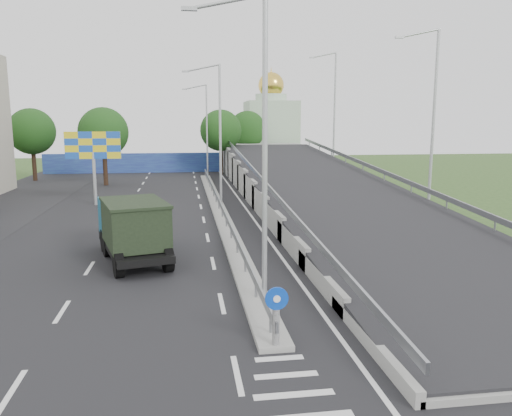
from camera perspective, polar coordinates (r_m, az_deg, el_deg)
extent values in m
plane|color=#2D4C1E|center=(12.41, 4.26, -20.40)|extent=(160.00, 160.00, 0.00)
cube|color=black|center=(31.09, -9.24, -1.84)|extent=(26.00, 90.00, 0.04)
cube|color=gray|center=(35.07, -4.25, -0.24)|extent=(1.00, 44.00, 0.20)
cube|color=gray|center=(37.65, 14.76, 3.62)|extent=(0.10, 50.00, 0.32)
cube|color=gray|center=(35.05, 0.28, 3.50)|extent=(0.10, 50.00, 0.32)
cube|color=gray|center=(34.96, -4.26, 0.81)|extent=(0.08, 44.00, 0.32)
cylinder|color=gray|center=(35.00, -4.26, 0.41)|extent=(0.09, 0.09, 0.60)
cylinder|color=black|center=(13.98, 2.30, -13.08)|extent=(0.20, 0.20, 1.20)
cylinder|color=#0C3FBF|center=(13.63, 2.38, -10.30)|extent=(0.64, 0.05, 0.64)
cylinder|color=white|center=(13.60, 2.41, -10.35)|extent=(0.20, 0.03, 0.20)
cylinder|color=#B2B5B7|center=(16.70, 1.02, 6.28)|extent=(0.18, 0.18, 10.00)
cylinder|color=#B2B5B7|center=(16.92, -3.27, 22.50)|extent=(2.57, 0.12, 0.66)
cube|color=#B2B5B7|center=(16.80, -7.65, 21.65)|extent=(0.50, 0.18, 0.12)
cylinder|color=#B2B5B7|center=(36.56, -4.10, 8.22)|extent=(0.18, 0.18, 10.00)
cylinder|color=#B2B5B7|center=(36.66, -6.14, 15.63)|extent=(2.57, 0.12, 0.66)
cube|color=#B2B5B7|center=(36.61, -8.08, 15.20)|extent=(0.50, 0.18, 0.12)
cylinder|color=#B2B5B7|center=(56.52, -5.62, 8.78)|extent=(0.18, 0.18, 10.00)
cylinder|color=#B2B5B7|center=(56.59, -6.95, 13.57)|extent=(2.57, 0.12, 0.66)
cube|color=#B2B5B7|center=(56.55, -8.20, 13.29)|extent=(0.50, 0.18, 0.12)
cube|color=navy|center=(62.67, -9.77, 5.13)|extent=(30.00, 0.50, 2.40)
cube|color=#B2CCAD|center=(71.55, 1.71, 8.49)|extent=(7.00, 7.00, 9.00)
cylinder|color=#B2CCAD|center=(71.60, 1.73, 12.49)|extent=(4.40, 4.40, 1.00)
sphere|color=gold|center=(71.70, 1.73, 13.85)|extent=(3.60, 3.60, 3.60)
cone|color=gold|center=(71.86, 1.74, 15.44)|extent=(0.30, 0.30, 1.20)
cylinder|color=#B2B5B7|center=(39.24, -17.96, 3.19)|extent=(0.24, 0.24, 4.00)
cube|color=yellow|center=(39.05, -18.15, 6.83)|extent=(4.00, 0.20, 2.00)
cylinder|color=black|center=(51.19, -16.86, 4.70)|extent=(0.44, 0.44, 4.00)
sphere|color=#103A11|center=(51.03, -17.04, 8.28)|extent=(4.80, 4.80, 4.80)
cylinder|color=black|center=(58.76, -4.00, 5.72)|extent=(0.44, 0.44, 4.00)
sphere|color=#103A11|center=(58.62, -4.04, 8.84)|extent=(4.80, 4.80, 4.80)
cylinder|color=black|center=(57.76, -24.03, 4.82)|extent=(0.44, 0.44, 4.00)
sphere|color=#103A11|center=(57.61, -24.26, 7.99)|extent=(4.80, 4.80, 4.80)
cylinder|color=black|center=(66.12, -0.99, 6.20)|extent=(0.44, 0.44, 4.00)
sphere|color=#103A11|center=(65.99, -0.99, 8.98)|extent=(4.80, 4.80, 4.80)
cylinder|color=black|center=(25.24, -16.87, -3.59)|extent=(0.63, 1.16, 1.11)
cylinder|color=black|center=(25.53, -12.37, -3.24)|extent=(0.63, 1.16, 1.11)
cylinder|color=black|center=(24.37, -16.62, -4.06)|extent=(0.63, 1.16, 1.11)
cylinder|color=black|center=(24.66, -11.96, -3.69)|extent=(0.63, 1.16, 1.11)
cylinder|color=black|center=(20.98, -15.45, -6.24)|extent=(0.63, 1.16, 1.11)
cylinder|color=black|center=(21.32, -10.06, -5.77)|extent=(0.63, 1.16, 1.11)
cube|color=black|center=(23.30, -13.82, -4.18)|extent=(3.86, 6.64, 0.30)
cube|color=navy|center=(25.38, -14.81, -0.74)|extent=(2.66, 2.16, 1.71)
cube|color=black|center=(26.06, -15.11, 0.53)|extent=(1.87, 0.56, 0.71)
cube|color=black|center=(26.42, -14.99, -2.68)|extent=(2.28, 0.75, 0.50)
cube|color=black|center=(22.47, -13.67, -1.78)|extent=(3.33, 4.33, 1.81)
cube|color=black|center=(22.30, -13.77, 0.63)|extent=(3.45, 4.45, 0.12)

